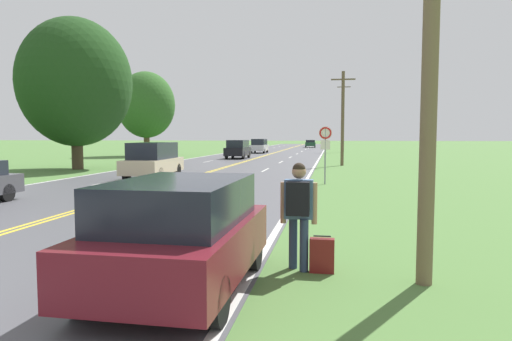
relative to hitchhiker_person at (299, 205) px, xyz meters
name	(u,v)px	position (x,y,z in m)	size (l,w,h in m)	color
hitchhiker_person	(299,205)	(0.00, 0.00, 0.00)	(0.62, 0.44, 1.81)	navy
suitcase	(322,255)	(0.40, -0.05, -0.82)	(0.41, 0.18, 0.62)	maroon
traffic_sign	(325,141)	(0.21, 13.87, 0.92)	(0.60, 0.10, 2.68)	gray
utility_pole_midground	(343,117)	(1.26, 27.55, 2.57)	(1.80, 0.24, 7.06)	brown
utility_pole_far	(343,116)	(1.94, 55.47, 3.74)	(1.80, 0.24, 9.39)	brown
tree_behind_sign	(75,83)	(-16.40, 20.71, 4.67)	(7.38, 7.38, 10.04)	#473828
tree_mid_treeline	(146,105)	(-20.01, 40.85, 4.56)	(6.39, 6.39, 9.36)	brown
car_maroon_hatchback_approaching	(180,232)	(-1.63, -1.25, -0.26)	(1.99, 3.82, 1.62)	black
car_champagne_suv_mid_far	(153,160)	(-8.76, 15.17, -0.12)	(2.03, 4.72, 1.90)	black
car_black_suv_receding	(238,149)	(-8.68, 36.53, -0.15)	(1.91, 4.37, 1.83)	black
car_silver_suv_distant	(259,146)	(-8.85, 50.95, -0.15)	(1.85, 4.55, 1.84)	black
car_dark_green_hatchback_horizon	(310,143)	(-3.69, 80.71, -0.33)	(2.12, 4.38, 1.43)	black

